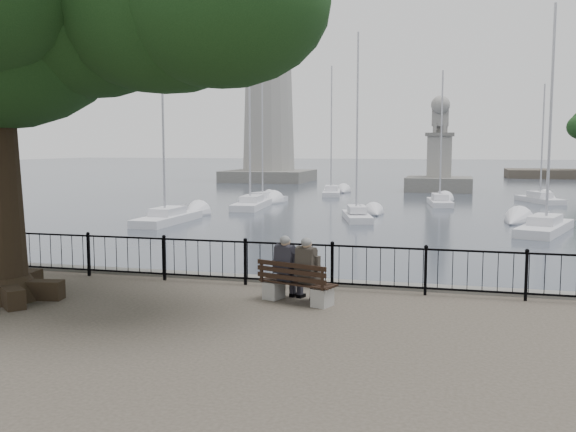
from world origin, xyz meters
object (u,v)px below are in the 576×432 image
(bench, at_px, (296,288))
(lighthouse, at_px, (269,75))
(person_left, at_px, (289,270))
(person_right, at_px, (310,273))
(lion_monument, at_px, (439,167))

(bench, height_order, lighthouse, lighthouse)
(bench, relative_size, person_left, 1.25)
(bench, height_order, person_left, person_left)
(bench, bearing_deg, person_left, 141.01)
(person_left, distance_m, person_right, 0.50)
(person_right, relative_size, lighthouse, 0.05)
(lighthouse, xyz_separation_m, lion_monument, (20.00, -12.07, -10.22))
(person_left, xyz_separation_m, person_right, (0.48, -0.16, 0.00))
(person_right, bearing_deg, lighthouse, 107.17)
(person_left, height_order, person_right, same)
(person_right, xyz_separation_m, lion_monument, (1.20, 48.76, 0.58))
(person_left, bearing_deg, bench, -38.99)
(person_right, bearing_deg, person_left, 161.20)
(person_left, xyz_separation_m, lighthouse, (-18.32, 60.67, 10.81))
(bench, xyz_separation_m, lighthouse, (-18.53, 60.84, 11.13))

